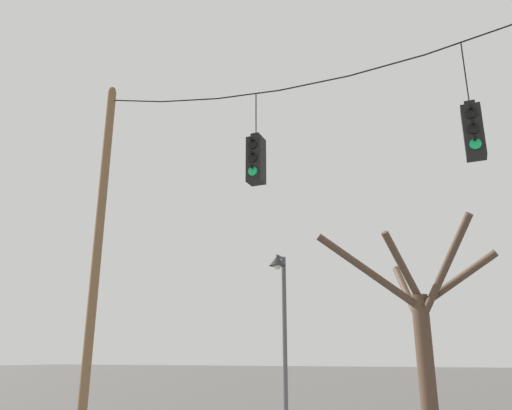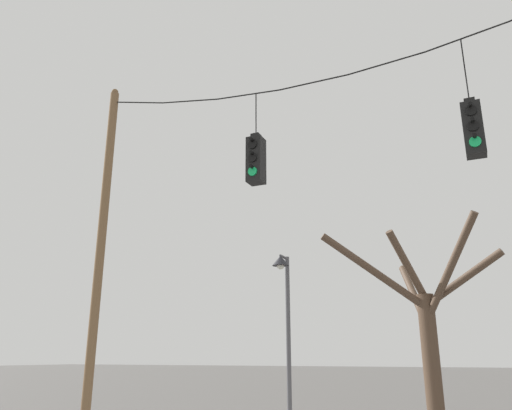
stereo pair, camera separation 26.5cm
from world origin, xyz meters
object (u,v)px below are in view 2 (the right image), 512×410
at_px(traffic_light_over_intersection, 256,160).
at_px(street_lamp, 285,303).
at_px(utility_pole_left, 100,253).
at_px(bare_tree, 426,323).
at_px(traffic_light_near_left_pole, 473,129).

height_order(traffic_light_over_intersection, street_lamp, traffic_light_over_intersection).
distance_m(utility_pole_left, bare_tree, 9.15).
height_order(traffic_light_near_left_pole, bare_tree, traffic_light_near_left_pole).
height_order(utility_pole_left, street_lamp, utility_pole_left).
bearing_deg(traffic_light_over_intersection, traffic_light_near_left_pole, 0.00).
distance_m(utility_pole_left, street_lamp, 4.89).
bearing_deg(traffic_light_near_left_pole, bare_tree, 105.81).
relative_size(traffic_light_over_intersection, bare_tree, 0.37).
xyz_separation_m(street_lamp, bare_tree, (3.25, 2.74, -0.45)).
bearing_deg(bare_tree, traffic_light_over_intersection, -112.64).
bearing_deg(street_lamp, bare_tree, 40.13).
height_order(utility_pole_left, bare_tree, utility_pole_left).
bearing_deg(bare_tree, street_lamp, -139.87).
relative_size(utility_pole_left, bare_tree, 1.51).
bearing_deg(traffic_light_over_intersection, bare_tree, 67.36).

